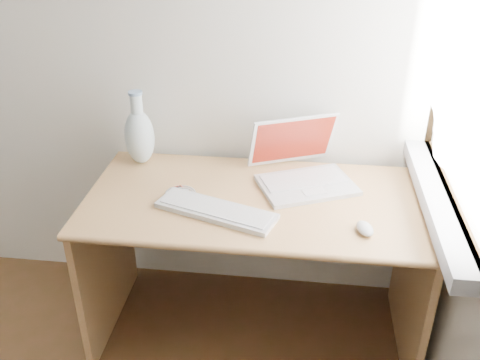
# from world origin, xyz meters

# --- Properties ---
(back_wall) EXTENTS (3.50, 0.04, 2.60)m
(back_wall) POSITION_xyz_m (0.00, 1.75, 1.30)
(back_wall) COLOR white
(back_wall) RESTS_ON floor
(window) EXTENTS (0.11, 0.99, 1.10)m
(window) POSITION_xyz_m (1.72, 1.30, 1.28)
(window) COLOR white
(window) RESTS_ON right_wall
(desk) EXTENTS (1.34, 0.67, 0.71)m
(desk) POSITION_xyz_m (1.03, 1.46, 0.50)
(desk) COLOR tan
(desk) RESTS_ON floor
(laptop) EXTENTS (0.44, 0.44, 0.25)m
(laptop) POSITION_xyz_m (1.23, 1.54, 0.76)
(laptop) COLOR silver
(laptop) RESTS_ON desk
(external_keyboard) EXTENTS (0.48, 0.28, 0.02)m
(external_keyboard) POSITION_xyz_m (0.89, 1.25, 0.72)
(external_keyboard) COLOR silver
(external_keyboard) RESTS_ON desk
(mouse) EXTENTS (0.08, 0.10, 0.03)m
(mouse) POSITION_xyz_m (1.44, 1.19, 0.72)
(mouse) COLOR silver
(mouse) RESTS_ON desk
(ipod) EXTENTS (0.07, 0.09, 0.01)m
(ipod) POSITION_xyz_m (0.72, 1.39, 0.71)
(ipod) COLOR red
(ipod) RESTS_ON desk
(cable_coil) EXTENTS (0.16, 0.16, 0.01)m
(cable_coil) POSITION_xyz_m (0.73, 1.37, 0.71)
(cable_coil) COLOR silver
(cable_coil) RESTS_ON desk
(remote) EXTENTS (0.05, 0.09, 0.01)m
(remote) POSITION_xyz_m (0.75, 1.37, 0.71)
(remote) COLOR silver
(remote) RESTS_ON desk
(vase) EXTENTS (0.13, 0.13, 0.33)m
(vase) POSITION_xyz_m (0.50, 1.62, 0.84)
(vase) COLOR silver
(vase) RESTS_ON desk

